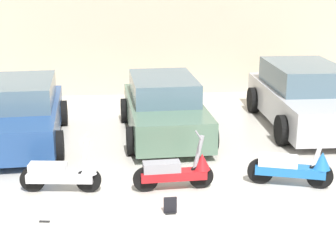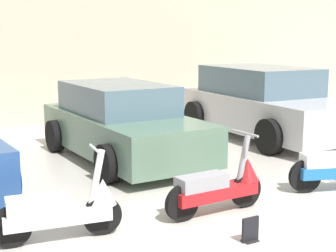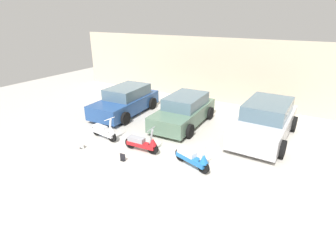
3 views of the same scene
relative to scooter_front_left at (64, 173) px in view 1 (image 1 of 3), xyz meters
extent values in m
plane|color=beige|center=(2.37, -1.07, -0.33)|extent=(28.00, 28.00, 0.00)
cube|color=beige|center=(2.37, 6.92, 1.37)|extent=(19.60, 0.12, 3.42)
cylinder|color=black|center=(0.40, -0.05, -0.12)|extent=(0.43, 0.12, 0.42)
cylinder|color=black|center=(-0.52, 0.06, -0.12)|extent=(0.43, 0.12, 0.42)
cube|color=silver|center=(-0.06, 0.01, -0.07)|extent=(1.12, 0.39, 0.15)
cube|color=white|center=(-0.26, 0.03, 0.08)|extent=(0.64, 0.32, 0.16)
cylinder|color=white|center=(0.35, -0.04, 0.30)|extent=(0.20, 0.09, 0.60)
cylinder|color=white|center=(0.35, -0.04, 0.59)|extent=(0.09, 0.49, 0.03)
cone|color=silver|center=(0.42, -0.05, 0.14)|extent=(0.31, 0.31, 0.27)
cylinder|color=black|center=(2.28, -0.06, -0.12)|extent=(0.43, 0.10, 0.42)
cylinder|color=black|center=(1.35, -0.12, -0.12)|extent=(0.43, 0.10, 0.42)
cube|color=#B2191E|center=(1.82, -0.09, -0.07)|extent=(1.12, 0.32, 0.15)
cube|color=gray|center=(1.62, -0.10, 0.09)|extent=(0.63, 0.28, 0.17)
cylinder|color=gray|center=(2.23, -0.07, 0.30)|extent=(0.20, 0.08, 0.60)
cylinder|color=gray|center=(2.23, -0.07, 0.60)|extent=(0.06, 0.49, 0.03)
cone|color=#B2191E|center=(2.30, -0.06, 0.14)|extent=(0.30, 0.30, 0.28)
cylinder|color=black|center=(4.28, -0.27, -0.11)|extent=(0.45, 0.21, 0.45)
cylinder|color=black|center=(3.33, 0.03, -0.11)|extent=(0.45, 0.21, 0.45)
cube|color=#1E66B2|center=(3.81, -0.12, -0.06)|extent=(1.19, 0.61, 0.16)
cube|color=white|center=(3.61, -0.06, 0.11)|extent=(0.70, 0.45, 0.17)
cylinder|color=white|center=(4.23, -0.25, 0.34)|extent=(0.22, 0.13, 0.63)
cylinder|color=white|center=(4.23, -0.25, 0.65)|extent=(0.19, 0.50, 0.03)
cone|color=#1E66B2|center=(4.29, -0.28, 0.17)|extent=(0.38, 0.38, 0.29)
cube|color=navy|center=(-1.15, 2.68, 0.15)|extent=(1.83, 3.93, 0.64)
cube|color=slate|center=(-1.17, 2.91, 0.72)|extent=(1.53, 2.23, 0.50)
cylinder|color=black|center=(-0.25, 1.54, -0.04)|extent=(0.24, 0.60, 0.59)
cylinder|color=black|center=(-0.39, 3.92, -0.04)|extent=(0.24, 0.60, 0.59)
cube|color=#51705B|center=(1.94, 2.90, 0.14)|extent=(1.71, 3.81, 0.63)
cube|color=slate|center=(1.93, 3.13, 0.69)|extent=(1.46, 2.15, 0.49)
cylinder|color=black|center=(2.79, 1.77, -0.05)|extent=(0.22, 0.58, 0.57)
cylinder|color=black|center=(1.17, 1.71, -0.05)|extent=(0.22, 0.58, 0.57)
cylinder|color=black|center=(2.71, 4.10, -0.05)|extent=(0.22, 0.58, 0.57)
cylinder|color=black|center=(1.08, 4.04, -0.05)|extent=(0.22, 0.58, 0.57)
cube|color=#B7B7BC|center=(5.29, 3.29, 0.19)|extent=(1.84, 4.25, 0.70)
cube|color=slate|center=(5.30, 3.54, 0.82)|extent=(1.59, 2.39, 0.55)
cylinder|color=black|center=(4.35, 2.00, -0.01)|extent=(0.23, 0.65, 0.64)
cylinder|color=black|center=(6.23, 4.57, -0.01)|extent=(0.23, 0.65, 0.64)
cylinder|color=black|center=(4.41, 4.61, -0.01)|extent=(0.23, 0.65, 0.64)
cube|color=black|center=(-0.19, -1.03, -0.33)|extent=(0.18, 0.14, 0.01)
cube|color=white|center=(-0.19, -1.03, -0.20)|extent=(0.20, 0.06, 0.26)
cube|color=black|center=(1.67, -0.95, -0.33)|extent=(0.16, 0.13, 0.01)
cube|color=black|center=(1.67, -0.95, -0.20)|extent=(0.20, 0.04, 0.26)
camera|label=1|loc=(0.95, -8.02, 3.22)|focal=55.00mm
camera|label=2|loc=(-1.45, -4.96, 1.78)|focal=55.00mm
camera|label=3|loc=(6.85, -6.74, 4.18)|focal=28.00mm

